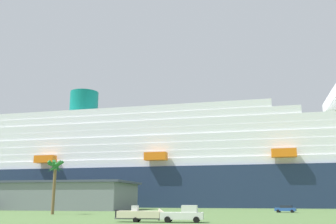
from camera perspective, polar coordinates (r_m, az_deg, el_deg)
name	(u,v)px	position (r m, az deg, el deg)	size (l,w,h in m)	color
ground_plane	(197,211)	(105.63, 4.34, -14.33)	(600.00, 600.00, 0.00)	#4C6B38
cruise_ship	(172,167)	(154.82, 0.60, -8.17)	(296.06, 38.95, 57.14)	#1E2D4C
terminal_building	(30,196)	(123.66, -19.72, -11.56)	(63.18, 26.10, 7.91)	slate
pickup_truck	(184,214)	(52.53, 2.37, -14.87)	(5.76, 2.68, 2.20)	white
small_boat_on_trailer	(144,215)	(53.42, -3.60, -14.91)	(8.06, 2.35, 2.15)	#595960
palm_tree	(55,172)	(82.79, -16.35, -8.45)	(3.61, 3.47, 10.81)	brown
parked_car_blue_suv	(286,209)	(94.09, 17.01, -13.52)	(4.88, 2.76, 1.58)	#264C99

